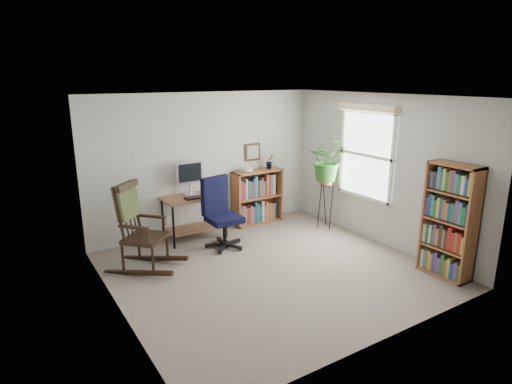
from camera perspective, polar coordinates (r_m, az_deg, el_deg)
floor at (r=6.16m, az=2.02°, el=-10.31°), size 4.20×4.00×0.00m
ceiling at (r=5.56m, az=2.25°, el=12.61°), size 4.20×4.00×0.00m
wall_back at (r=7.44m, az=-6.60°, el=3.85°), size 4.20×0.00×2.40m
wall_front at (r=4.32m, az=17.32°, el=-5.14°), size 4.20×0.00×2.40m
wall_left at (r=4.92m, az=-18.55°, el=-2.77°), size 0.00×4.00×2.40m
wall_right at (r=7.11m, az=16.27°, el=2.82°), size 0.00×4.00×2.40m
window at (r=7.24m, az=14.41°, el=4.78°), size 0.12×1.20×1.50m
desk at (r=7.23m, az=-8.18°, el=-3.38°), size 1.02×0.56×0.73m
monitor at (r=7.17m, az=-8.84°, el=1.84°), size 0.46×0.16×0.56m
keyboard at (r=7.01m, az=-7.90°, el=-0.70°), size 0.40×0.15×0.02m
office_chair at (r=6.73m, az=-4.26°, el=-2.84°), size 0.74×0.74×1.14m
rocking_chair at (r=6.16m, az=-14.67°, el=-4.43°), size 1.23×1.24×1.27m
low_bookshelf at (r=7.88m, az=0.17°, el=-0.65°), size 0.94×0.31×1.00m
tall_bookshelf at (r=6.27m, az=24.39°, el=-3.57°), size 0.29×0.68×1.56m
plant_stand at (r=7.72m, az=9.22°, el=-1.39°), size 0.34×0.34×0.94m
spider_plant at (r=7.48m, az=9.58°, el=6.97°), size 1.69×1.88×1.46m
potted_plant_small at (r=7.91m, az=1.85°, el=3.51°), size 0.13×0.24×0.11m
framed_picture at (r=7.83m, az=-0.42°, el=5.35°), size 0.32×0.04×0.32m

